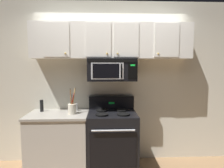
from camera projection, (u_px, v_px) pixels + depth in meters
back_wall at (111, 82)px, 3.37m from camera, size 5.20×0.10×2.70m
stove_range at (112, 140)px, 3.10m from camera, size 0.76×0.69×1.12m
over_range_microwave at (112, 70)px, 3.10m from camera, size 0.76×0.43×0.35m
upper_cabinets at (112, 41)px, 3.09m from camera, size 2.50×0.36×0.55m
counter_segment at (59, 141)px, 3.07m from camera, size 0.93×0.65×0.90m
utensil_crock_cream at (72, 108)px, 2.99m from camera, size 0.13×0.13×0.40m
salt_shaker at (76, 107)px, 3.19m from camera, size 0.04×0.04×0.12m
pepper_mill at (42, 106)px, 3.15m from camera, size 0.06×0.06×0.19m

